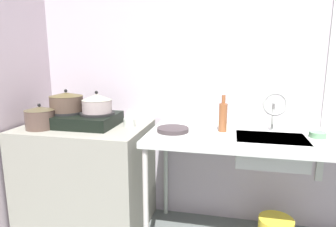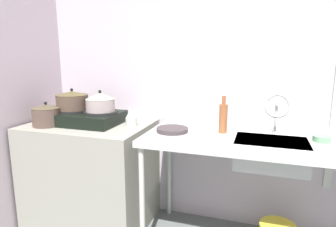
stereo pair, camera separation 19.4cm
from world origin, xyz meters
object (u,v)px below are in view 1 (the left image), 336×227
Objects in this scene: stove at (82,119)px; percolator at (129,118)px; faucet at (275,106)px; sink_basin at (270,150)px; small_bowl_on_drainboard at (318,135)px; frying_pan at (173,130)px; pot_beside_stove at (40,118)px; bottle_by_sink at (223,117)px; pot_on_right_burner at (97,103)px; pot_on_left_burner at (66,102)px.

stove is 3.90× the size of percolator.
percolator is at bearing -177.66° from faucet.
sink_basin is 4.24× the size of small_bowl_on_drainboard.
sink_basin is (1.36, -0.04, -0.14)m from stove.
faucet reaches higher than sink_basin.
stove is at bearing 177.41° from frying_pan.
sink_basin is 1.55× the size of faucet.
small_bowl_on_drainboard is (0.29, 0.07, 0.11)m from sink_basin.
pot_beside_stove is 0.96× the size of frying_pan.
percolator is 1.01m from sink_basin.
frying_pan is 0.86× the size of bottle_by_sink.
bottle_by_sink reaches higher than frying_pan.
faucet reaches higher than frying_pan.
pot_on_left_burner is at bearing -180.00° from pot_on_right_burner.
bottle_by_sink is (1.29, 0.20, 0.03)m from pot_beside_stove.
pot_beside_stove is 1.62m from sink_basin.
faucet is 1.28× the size of frying_pan.
pot_beside_stove reaches higher than percolator.
pot_on_right_burner reaches higher than frying_pan.
sink_basin is 0.38m from bottle_by_sink.
small_bowl_on_drainboard is at bearing 12.83° from sink_basin.
percolator is 0.52× the size of bottle_by_sink.
pot_on_left_burner is 0.85m from frying_pan.
stove is 0.29m from pot_beside_stove.
pot_beside_stove is at bearing -162.53° from percolator.
pot_on_left_burner is 2.39× the size of small_bowl_on_drainboard.
bottle_by_sink is (1.17, 0.05, -0.07)m from pot_on_left_burner.
pot_beside_stove is at bearing -148.17° from stove.
frying_pan is (0.71, -0.03, -0.04)m from stove.
pot_beside_stove is at bearing -172.70° from frying_pan.
percolator is at bearing 9.02° from pot_on_right_burner.
faucet is 0.71m from frying_pan.
frying_pan is at bearing -3.14° from pot_on_right_burner.
pot_on_left_burner is 1.13× the size of pot_on_right_burner.
stove is at bearing 180.00° from pot_on_right_burner.
stove is 1.83× the size of faucet.
frying_pan is (0.96, 0.12, -0.07)m from pot_beside_stove.
stove is 0.71m from frying_pan.
stove is 1.37m from sink_basin.
stove is 1.65m from small_bowl_on_drainboard.
pot_on_right_burner reaches higher than bottle_by_sink.
pot_beside_stove is at bearing -174.54° from small_bowl_on_drainboard.
percolator is at bearing 5.92° from stove.
percolator is 1.03m from faucet.
small_bowl_on_drainboard is (1.53, 0.03, -0.16)m from pot_on_right_burner.
pot_on_right_burner is 1.26m from sink_basin.
sink_basin is at bearing -1.52° from pot_on_left_burner.
bottle_by_sink is at bearing 13.60° from frying_pan.
percolator is at bearing 179.56° from small_bowl_on_drainboard.
stove is 1.05m from bottle_by_sink.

